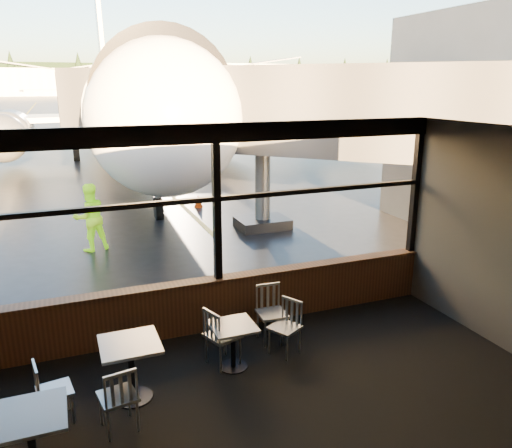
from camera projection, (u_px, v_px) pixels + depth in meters
ground_plane at (65, 102)px, 116.12m from camera, size 520.00×520.00×0.00m
carpet_floor at (294, 436)px, 6.00m from camera, size 8.00×6.00×0.01m
ceiling at (302, 145)px, 5.05m from camera, size 8.00×6.00×0.04m
window_sill at (219, 304)px, 8.56m from camera, size 8.00×0.28×0.90m
window_header at (215, 133)px, 7.77m from camera, size 8.00×0.18×0.30m
mullion_centre at (217, 205)px, 8.09m from camera, size 0.12×0.12×2.60m
mullion_right at (415, 187)px, 9.48m from camera, size 0.12×0.12×2.60m
window_transom at (217, 199)px, 8.06m from camera, size 8.00×0.10×0.08m
airliner at (116, 47)px, 25.82m from camera, size 33.82×39.96×11.79m
jet_bridge at (280, 147)px, 14.24m from camera, size 8.84×10.81×4.72m
cafe_table_near at (233, 346)px, 7.37m from camera, size 0.64×0.64×0.70m
cafe_table_mid at (132, 371)px, 6.61m from camera, size 0.76×0.76×0.84m
cafe_table_left at (32, 448)px, 5.22m from camera, size 0.76×0.76×0.83m
chair_near_e at (285, 328)px, 7.73m from camera, size 0.65×0.65×0.88m
chair_near_w at (223, 336)px, 7.43m from camera, size 0.65×0.65×0.93m
chair_near_n at (272, 314)px, 8.12m from camera, size 0.54×0.54×0.94m
chair_mid_s at (118, 397)px, 6.01m from camera, size 0.56×0.56×0.90m
chair_mid_w at (55, 391)px, 6.16m from camera, size 0.53×0.53×0.86m
ground_crew at (90, 217)px, 12.50m from camera, size 0.99×0.87×1.72m
cone_nose at (198, 201)px, 17.09m from camera, size 0.31×0.31×0.43m
hangar_mid at (59, 81)px, 172.96m from camera, size 38.00×15.00×10.00m
hangar_right at (229, 78)px, 187.60m from camera, size 50.00×20.00×12.00m
fuel_tank_c at (28, 87)px, 167.29m from camera, size 8.00×8.00×6.00m
treeline at (58, 78)px, 195.07m from camera, size 360.00×3.00×12.00m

